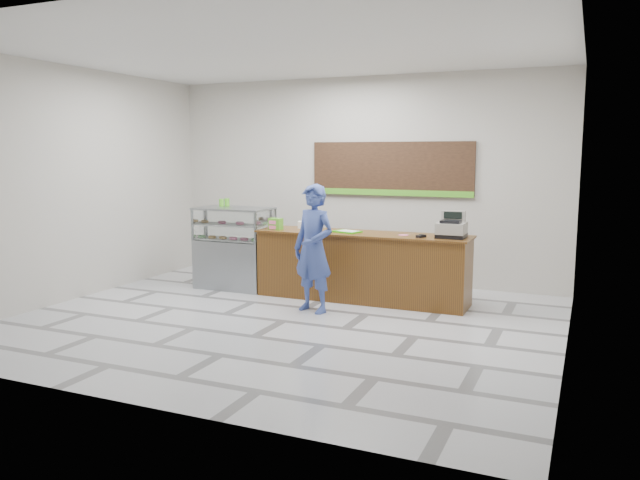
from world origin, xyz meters
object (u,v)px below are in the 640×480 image
at_px(display_case, 235,247).
at_px(serving_tray, 347,231).
at_px(cash_register, 452,228).
at_px(customer, 314,249).
at_px(sales_counter, 362,266).

distance_m(display_case, serving_tray, 2.03).
relative_size(cash_register, customer, 0.23).
xyz_separation_m(sales_counter, cash_register, (1.34, -0.01, 0.65)).
bearing_deg(display_case, serving_tray, -0.79).
bearing_deg(cash_register, customer, -153.44).
bearing_deg(display_case, cash_register, -0.13).
relative_size(sales_counter, cash_register, 7.83).
height_order(cash_register, customer, customer).
height_order(display_case, cash_register, cash_register).
relative_size(serving_tray, customer, 0.25).
distance_m(display_case, customer, 2.06).
bearing_deg(cash_register, serving_tray, 179.87).
distance_m(cash_register, customer, 1.97).
bearing_deg(serving_tray, sales_counter, 24.62).
xyz_separation_m(display_case, serving_tray, (1.99, -0.03, 0.37)).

